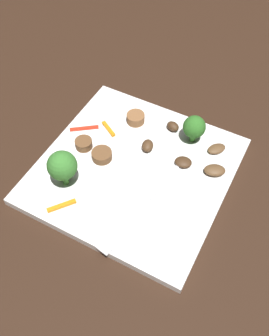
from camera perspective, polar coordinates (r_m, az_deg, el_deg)
The scene contains 17 objects.
ground_plane at distance 0.58m, azimuth 0.00°, elevation -0.76°, with size 1.40×1.40×0.00m, color black.
plate at distance 0.57m, azimuth 0.00°, elevation -0.38°, with size 0.27×0.27×0.01m, color white.
fork at distance 0.53m, azimuth 0.48°, elevation -6.48°, with size 0.18×0.04×0.00m.
broccoli_floret_0 at distance 0.59m, azimuth 8.89°, elevation 6.01°, with size 0.04×0.04×0.05m.
broccoli_floret_1 at distance 0.53m, azimuth -10.72°, elevation 0.30°, with size 0.04×0.04×0.06m.
sausage_slice_0 at distance 0.63m, azimuth 0.17°, elevation 7.44°, with size 0.03×0.03×0.02m, color brown.
sausage_slice_1 at distance 0.60m, azimuth -7.57°, elevation 3.61°, with size 0.03×0.03×0.01m, color brown.
sausage_slice_2 at distance 0.58m, azimuth -4.88°, elevation 1.93°, with size 0.03×0.03×0.01m, color brown.
mushroom_0 at distance 0.59m, azimuth 2.15°, elevation 3.26°, with size 0.02×0.02×0.01m, color #4C331E.
mushroom_1 at distance 0.57m, azimuth 7.28°, elevation 0.87°, with size 0.03×0.02×0.01m, color #422B19.
mushroom_2 at distance 0.57m, azimuth 11.85°, elevation -0.33°, with size 0.03×0.02×0.01m, color brown.
mushroom_3 at distance 0.62m, azimuth 5.74°, elevation 6.19°, with size 0.02×0.02×0.01m, color #422B19.
mushroom_4 at distance 0.58m, azimuth -11.54°, elevation 1.05°, with size 0.03×0.02×0.01m, color #4C331E.
mushroom_5 at distance 0.60m, azimuth 12.11°, elevation 2.82°, with size 0.03×0.02×0.01m, color brown.
pepper_strip_0 at distance 0.54m, azimuth -10.81°, elevation -5.54°, with size 0.04×0.01×0.00m, color orange.
pepper_strip_1 at distance 0.62m, azimuth -7.49°, elevation 5.88°, with size 0.05×0.01×0.00m, color red.
pepper_strip_2 at distance 0.62m, azimuth -3.90°, elevation 5.84°, with size 0.04×0.01×0.00m, color orange.
Camera 1 is at (0.30, 0.16, 0.47)m, focal length 40.91 mm.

